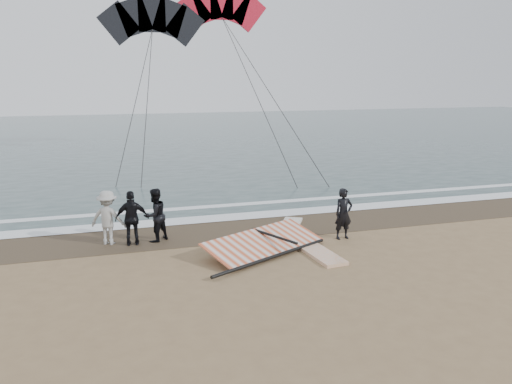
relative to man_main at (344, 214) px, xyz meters
The scene contains 12 objects.
ground 3.43m from the man_main, 129.31° to the right, with size 120.00×120.00×0.00m, color #8C704C.
sea 30.51m from the man_main, 93.97° to the left, with size 120.00×54.00×0.02m, color #233838.
wet_sand 2.97m from the man_main, 137.66° to the left, with size 120.00×2.80×0.01m, color #4C3D2B.
foam_near 4.01m from the man_main, 122.42° to the left, with size 120.00×0.90×0.01m, color white.
foam_far 5.50m from the man_main, 112.79° to the left, with size 120.00×0.45×0.01m, color white.
man_main is the anchor object (origin of this frame).
board_white 1.82m from the man_main, 143.18° to the right, with size 0.68×2.43×0.10m, color silver.
board_cream 2.07m from the man_main, 132.38° to the left, with size 0.62×2.31×0.10m, color beige.
trio_cluster 6.63m from the man_main, 167.77° to the left, with size 2.54×1.10×1.69m.
sail_rig 2.91m from the man_main, behind, with size 3.95×3.24×0.50m.
kite_red 21.44m from the man_main, 88.17° to the left, with size 6.58×6.61×15.81m.
kite_dark 20.25m from the man_main, 102.27° to the left, with size 7.10×4.77×12.25m.
Camera 1 is at (-4.78, -11.13, 5.01)m, focal length 35.00 mm.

